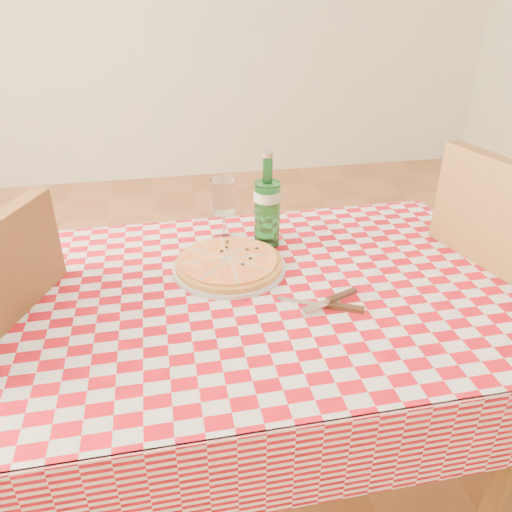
% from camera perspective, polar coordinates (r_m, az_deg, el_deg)
% --- Properties ---
extents(dining_table, '(1.20, 0.80, 0.75)m').
position_cam_1_polar(dining_table, '(1.32, 1.38, -7.20)').
color(dining_table, brown).
rests_on(dining_table, ground).
extents(tablecloth, '(1.30, 0.90, 0.01)m').
position_cam_1_polar(tablecloth, '(1.27, 1.42, -3.74)').
color(tablecloth, '#9B0914').
rests_on(tablecloth, dining_table).
extents(chair_near, '(0.56, 0.56, 1.05)m').
position_cam_1_polar(chair_near, '(1.64, 27.23, -5.35)').
color(chair_near, brown).
rests_on(chair_near, ground).
extents(pizza_plate, '(0.32, 0.32, 0.04)m').
position_cam_1_polar(pizza_plate, '(1.33, -3.09, -0.75)').
color(pizza_plate, '#BA883E').
rests_on(pizza_plate, tablecloth).
extents(water_bottle, '(0.10, 0.10, 0.28)m').
position_cam_1_polar(water_bottle, '(1.41, 1.30, 6.41)').
color(water_bottle, '#1A6829').
rests_on(water_bottle, tablecloth).
extents(wine_glass, '(0.09, 0.09, 0.19)m').
position_cam_1_polar(wine_glass, '(1.46, -3.70, 5.20)').
color(wine_glass, white).
rests_on(wine_glass, tablecloth).
extents(cutlery, '(0.22, 0.19, 0.02)m').
position_cam_1_polar(cutlery, '(1.20, 8.13, -5.30)').
color(cutlery, silver).
rests_on(cutlery, tablecloth).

